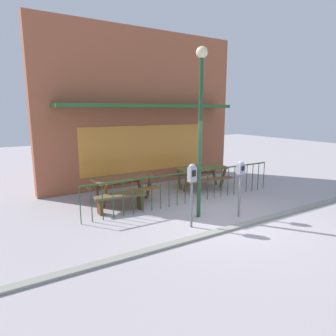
{
  "coord_description": "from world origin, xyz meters",
  "views": [
    {
      "loc": [
        -4.95,
        -5.3,
        2.76
      ],
      "look_at": [
        -0.49,
        2.05,
        1.06
      ],
      "focal_mm": 31.55,
      "sensor_mm": 36.0,
      "label": 1
    }
  ],
  "objects_px": {
    "picnic_table_right": "(201,171)",
    "picnic_table_left": "(123,182)",
    "parking_meter_near": "(192,179)",
    "parking_meter_far": "(241,174)",
    "street_lamp": "(201,111)",
    "patio_bench": "(120,199)"
  },
  "relations": [
    {
      "from": "picnic_table_right",
      "to": "picnic_table_left",
      "type": "bearing_deg",
      "value": -179.63
    },
    {
      "from": "picnic_table_left",
      "to": "parking_meter_near",
      "type": "xyz_separation_m",
      "value": [
        0.6,
        -2.72,
        0.58
      ]
    },
    {
      "from": "parking_meter_far",
      "to": "picnic_table_left",
      "type": "bearing_deg",
      "value": 126.52
    },
    {
      "from": "picnic_table_left",
      "to": "picnic_table_right",
      "type": "height_order",
      "value": "same"
    },
    {
      "from": "parking_meter_near",
      "to": "parking_meter_far",
      "type": "xyz_separation_m",
      "value": [
        1.47,
        -0.07,
        -0.04
      ]
    },
    {
      "from": "parking_meter_near",
      "to": "street_lamp",
      "type": "bearing_deg",
      "value": 39.58
    },
    {
      "from": "picnic_table_left",
      "to": "parking_meter_near",
      "type": "distance_m",
      "value": 2.85
    },
    {
      "from": "picnic_table_left",
      "to": "parking_meter_near",
      "type": "height_order",
      "value": "parking_meter_near"
    },
    {
      "from": "parking_meter_near",
      "to": "parking_meter_far",
      "type": "distance_m",
      "value": 1.48
    },
    {
      "from": "parking_meter_far",
      "to": "street_lamp",
      "type": "xyz_separation_m",
      "value": [
        -0.91,
        0.54,
        1.59
      ]
    },
    {
      "from": "street_lamp",
      "to": "parking_meter_far",
      "type": "bearing_deg",
      "value": -31.01
    },
    {
      "from": "picnic_table_right",
      "to": "street_lamp",
      "type": "height_order",
      "value": "street_lamp"
    },
    {
      "from": "picnic_table_right",
      "to": "patio_bench",
      "type": "xyz_separation_m",
      "value": [
        -3.42,
        -0.84,
        -0.26
      ]
    },
    {
      "from": "picnic_table_left",
      "to": "patio_bench",
      "type": "distance_m",
      "value": 0.97
    },
    {
      "from": "picnic_table_right",
      "to": "parking_meter_near",
      "type": "xyz_separation_m",
      "value": [
        -2.39,
        -2.74,
        0.58
      ]
    },
    {
      "from": "parking_meter_near",
      "to": "parking_meter_far",
      "type": "height_order",
      "value": "parking_meter_near"
    },
    {
      "from": "picnic_table_left",
      "to": "parking_meter_far",
      "type": "bearing_deg",
      "value": -53.48
    },
    {
      "from": "picnic_table_left",
      "to": "parking_meter_near",
      "type": "relative_size",
      "value": 1.25
    },
    {
      "from": "patio_bench",
      "to": "street_lamp",
      "type": "bearing_deg",
      "value": -41.84
    },
    {
      "from": "parking_meter_far",
      "to": "street_lamp",
      "type": "relative_size",
      "value": 0.35
    },
    {
      "from": "picnic_table_left",
      "to": "patio_bench",
      "type": "relative_size",
      "value": 1.35
    },
    {
      "from": "patio_bench",
      "to": "street_lamp",
      "type": "height_order",
      "value": "street_lamp"
    }
  ]
}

